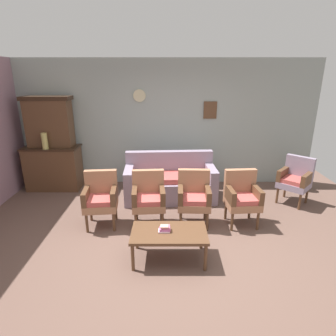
# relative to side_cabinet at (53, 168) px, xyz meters

# --- Properties ---
(ground_plane) EXTENTS (7.68, 7.68, 0.00)m
(ground_plane) POSITION_rel_side_cabinet_xyz_m (2.46, -2.25, -0.47)
(ground_plane) COLOR brown
(wall_back_with_decor) EXTENTS (6.40, 0.09, 2.70)m
(wall_back_with_decor) POSITION_rel_side_cabinet_xyz_m (2.46, 0.38, 0.89)
(wall_back_with_decor) COLOR #939E99
(wall_back_with_decor) RESTS_ON ground
(side_cabinet) EXTENTS (1.16, 0.55, 0.93)m
(side_cabinet) POSITION_rel_side_cabinet_xyz_m (0.00, 0.00, 0.00)
(side_cabinet) COLOR brown
(side_cabinet) RESTS_ON ground
(cabinet_upper_hutch) EXTENTS (0.99, 0.38, 1.03)m
(cabinet_upper_hutch) POSITION_rel_side_cabinet_xyz_m (0.00, 0.08, 0.98)
(cabinet_upper_hutch) COLOR brown
(cabinet_upper_hutch) RESTS_ON side_cabinet
(vase_on_cabinet) EXTENTS (0.12, 0.12, 0.33)m
(vase_on_cabinet) POSITION_rel_side_cabinet_xyz_m (-0.04, -0.18, 0.63)
(vase_on_cabinet) COLOR tan
(vase_on_cabinet) RESTS_ON side_cabinet
(floral_couch) EXTENTS (1.81, 0.90, 0.90)m
(floral_couch) POSITION_rel_side_cabinet_xyz_m (2.50, -0.51, -0.14)
(floral_couch) COLOR gray
(floral_couch) RESTS_ON ground
(armchair_near_couch_end) EXTENTS (0.56, 0.54, 0.90)m
(armchair_near_couch_end) POSITION_rel_side_cabinet_xyz_m (1.37, -1.57, 0.03)
(armchair_near_couch_end) COLOR #9E6B4C
(armchair_near_couch_end) RESTS_ON ground
(armchair_near_cabinet) EXTENTS (0.56, 0.53, 0.90)m
(armchair_near_cabinet) POSITION_rel_side_cabinet_xyz_m (2.14, -1.55, 0.03)
(armchair_near_cabinet) COLOR #9E6B4C
(armchair_near_cabinet) RESTS_ON ground
(armchair_by_doorway) EXTENTS (0.54, 0.51, 0.90)m
(armchair_by_doorway) POSITION_rel_side_cabinet_xyz_m (2.88, -1.53, 0.03)
(armchair_by_doorway) COLOR #9E6B4C
(armchair_by_doorway) RESTS_ON ground
(armchair_row_middle) EXTENTS (0.55, 0.53, 0.90)m
(armchair_row_middle) POSITION_rel_side_cabinet_xyz_m (3.67, -1.53, 0.03)
(armchair_row_middle) COLOR #9E6B4C
(armchair_row_middle) RESTS_ON ground
(wingback_chair_by_fireplace) EXTENTS (0.71, 0.71, 0.90)m
(wingback_chair_by_fireplace) POSITION_rel_side_cabinet_xyz_m (4.89, -0.73, 0.03)
(wingback_chair_by_fireplace) COLOR gray
(wingback_chair_by_fireplace) RESTS_ON ground
(coffee_table) EXTENTS (1.00, 0.56, 0.42)m
(coffee_table) POSITION_rel_side_cabinet_xyz_m (2.48, -2.50, -0.09)
(coffee_table) COLOR brown
(coffee_table) RESTS_ON ground
(book_stack_on_table) EXTENTS (0.16, 0.12, 0.08)m
(book_stack_on_table) POSITION_rel_side_cabinet_xyz_m (2.42, -2.49, -0.01)
(book_stack_on_table) COLOR #C4A3AE
(book_stack_on_table) RESTS_ON coffee_table
(floor_vase_by_wall) EXTENTS (0.20, 0.20, 0.57)m
(floor_vase_by_wall) POSITION_rel_side_cabinet_xyz_m (5.31, -0.10, -0.18)
(floor_vase_by_wall) COLOR brown
(floor_vase_by_wall) RESTS_ON ground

